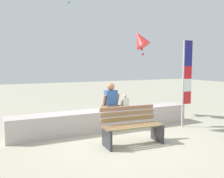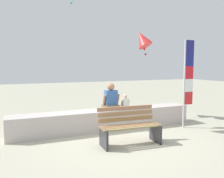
% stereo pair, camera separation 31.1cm
% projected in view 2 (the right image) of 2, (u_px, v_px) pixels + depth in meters
% --- Properties ---
extents(ground_plane, '(40.00, 40.00, 0.00)m').
position_uv_depth(ground_plane, '(119.00, 138.00, 6.32)').
color(ground_plane, '#ADA891').
extents(seawall_ledge, '(5.44, 0.63, 0.59)m').
position_uv_depth(seawall_ledge, '(105.00, 120.00, 7.16)').
color(seawall_ledge, '#BEB2AE').
rests_on(seawall_ledge, ground).
extents(park_bench, '(1.49, 0.69, 0.88)m').
position_uv_depth(park_bench, '(129.00, 127.00, 5.85)').
color(park_bench, '#95824E').
rests_on(park_bench, ground).
extents(person_adult, '(0.51, 0.37, 0.78)m').
position_uv_depth(person_adult, '(111.00, 99.00, 7.22)').
color(person_adult, brown).
rests_on(person_adult, seawall_ledge).
extents(person_child, '(0.27, 0.20, 0.42)m').
position_uv_depth(person_child, '(125.00, 103.00, 7.42)').
color(person_child, tan).
rests_on(person_child, seawall_ledge).
extents(flag_banner, '(0.35, 0.05, 2.62)m').
position_uv_depth(flag_banner, '(187.00, 78.00, 7.31)').
color(flag_banner, '#B7B7BC').
rests_on(flag_banner, ground).
extents(kite_red, '(0.86, 0.92, 0.96)m').
position_uv_depth(kite_red, '(142.00, 39.00, 8.78)').
color(kite_red, red).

